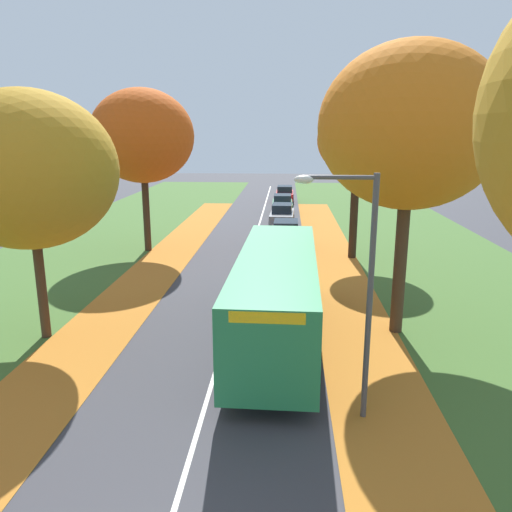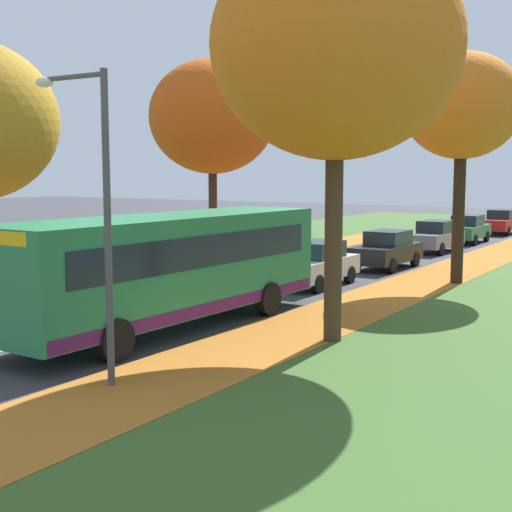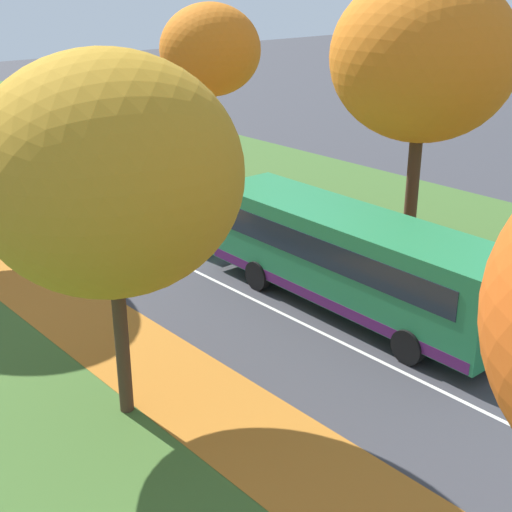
% 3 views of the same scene
% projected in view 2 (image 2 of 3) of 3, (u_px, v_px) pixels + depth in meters
% --- Properties ---
extents(grass_verge_left, '(12.00, 90.00, 0.01)m').
position_uv_depth(grass_verge_left, '(105.00, 264.00, 31.93)').
color(grass_verge_left, '#3D6028').
rests_on(grass_verge_left, ground).
extents(leaf_litter_left, '(2.80, 60.00, 0.00)m').
position_uv_depth(leaf_litter_left, '(78.00, 292.00, 24.45)').
color(leaf_litter_left, '#B26B23').
rests_on(leaf_litter_left, grass_verge_left).
extents(leaf_litter_right, '(2.80, 60.00, 0.00)m').
position_uv_depth(leaf_litter_right, '(315.00, 322.00, 19.52)').
color(leaf_litter_right, '#B26B23').
rests_on(leaf_litter_right, grass_verge_right).
extents(road_centre_line, '(0.12, 80.00, 0.01)m').
position_uv_depth(road_centre_line, '(282.00, 281.00, 27.00)').
color(road_centre_line, silver).
rests_on(road_centre_line, ground).
extents(tree_left_mid, '(5.84, 5.84, 9.26)m').
position_uv_depth(tree_left_mid, '(212.00, 117.00, 32.87)').
color(tree_left_mid, '#382619').
rests_on(tree_left_mid, ground).
extents(tree_right_near, '(5.92, 5.92, 9.70)m').
position_uv_depth(tree_right_near, '(336.00, 46.00, 16.59)').
color(tree_right_near, '#422D1E').
rests_on(tree_right_near, ground).
extents(tree_right_mid, '(4.27, 4.27, 8.40)m').
position_uv_depth(tree_right_mid, '(462.00, 107.00, 25.66)').
color(tree_right_mid, black).
rests_on(tree_right_mid, ground).
extents(streetlamp_right, '(1.89, 0.28, 6.00)m').
position_uv_depth(streetlamp_right, '(94.00, 191.00, 13.53)').
color(streetlamp_right, '#47474C').
rests_on(streetlamp_right, ground).
extents(bus, '(2.86, 10.46, 2.98)m').
position_uv_depth(bus, '(170.00, 264.00, 18.58)').
color(bus, '#237A47').
rests_on(bus, ground).
extents(car_silver_lead, '(1.82, 4.22, 1.62)m').
position_uv_depth(car_silver_lead, '(315.00, 264.00, 25.61)').
color(car_silver_lead, '#B7BABF').
rests_on(car_silver_lead, ground).
extents(car_black_following, '(1.82, 4.22, 1.62)m').
position_uv_depth(car_black_following, '(387.00, 250.00, 30.30)').
color(car_black_following, black).
rests_on(car_black_following, ground).
extents(car_grey_third_in_line, '(1.89, 4.26, 1.62)m').
position_uv_depth(car_grey_third_in_line, '(435.00, 236.00, 36.46)').
color(car_grey_third_in_line, slate).
rests_on(car_grey_third_in_line, ground).
extents(car_green_fourth_in_line, '(1.82, 4.22, 1.62)m').
position_uv_depth(car_green_fourth_in_line, '(467.00, 229.00, 41.22)').
color(car_green_fourth_in_line, '#1E6038').
rests_on(car_green_fourth_in_line, ground).
extents(car_red_trailing, '(1.82, 4.22, 1.62)m').
position_uv_depth(car_red_trailing, '(501.00, 222.00, 47.07)').
color(car_red_trailing, '#B21919').
rests_on(car_red_trailing, ground).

